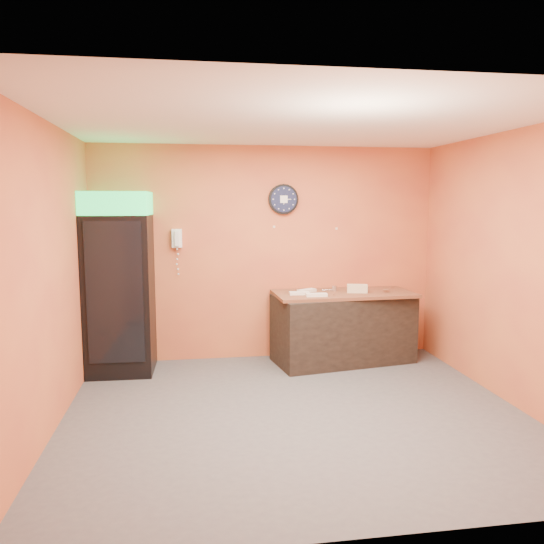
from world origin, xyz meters
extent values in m
plane|color=#47474C|center=(0.00, 0.00, 0.00)|extent=(4.50, 4.50, 0.00)
cube|color=#D8753D|center=(0.00, 2.00, 1.40)|extent=(4.50, 0.02, 2.80)
cube|color=#D8753D|center=(-2.25, 0.00, 1.40)|extent=(0.02, 4.00, 2.80)
cube|color=#D8753D|center=(2.25, 0.00, 1.40)|extent=(0.02, 4.00, 2.80)
cube|color=white|center=(0.00, 0.00, 2.80)|extent=(4.50, 4.00, 0.02)
cube|color=black|center=(-1.85, 1.65, 0.96)|extent=(0.79, 0.79, 1.92)
cube|color=#17C74D|center=(-1.85, 1.65, 2.06)|extent=(0.79, 0.79, 0.27)
cube|color=black|center=(-1.84, 1.26, 1.04)|extent=(0.64, 0.04, 1.65)
cube|color=black|center=(0.95, 1.61, 0.44)|extent=(1.86, 1.06, 0.88)
cylinder|color=black|center=(0.22, 1.98, 2.11)|extent=(0.40, 0.05, 0.40)
cylinder|color=#0F1433|center=(0.22, 1.95, 2.11)|extent=(0.34, 0.01, 0.34)
cube|color=white|center=(0.22, 1.94, 2.11)|extent=(0.10, 0.00, 0.10)
cube|color=white|center=(-1.16, 1.96, 1.61)|extent=(0.13, 0.08, 0.24)
cube|color=white|center=(-1.16, 1.91, 1.61)|extent=(0.05, 0.04, 0.19)
cube|color=brown|center=(0.95, 1.61, 0.90)|extent=(1.81, 0.89, 0.04)
cube|color=beige|center=(1.11, 1.53, 0.95)|extent=(0.27, 0.15, 0.05)
cube|color=beige|center=(1.11, 1.53, 1.00)|extent=(0.27, 0.15, 0.05)
cube|color=white|center=(0.35, 1.51, 0.94)|extent=(0.25, 0.11, 0.04)
cube|color=white|center=(0.53, 1.36, 0.94)|extent=(0.27, 0.11, 0.04)
cube|color=white|center=(0.48, 1.68, 0.94)|extent=(0.27, 0.22, 0.04)
cylinder|color=silver|center=(0.86, 1.73, 0.95)|extent=(0.07, 0.07, 0.07)
camera|label=1|loc=(-0.99, -4.91, 2.07)|focal=35.00mm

